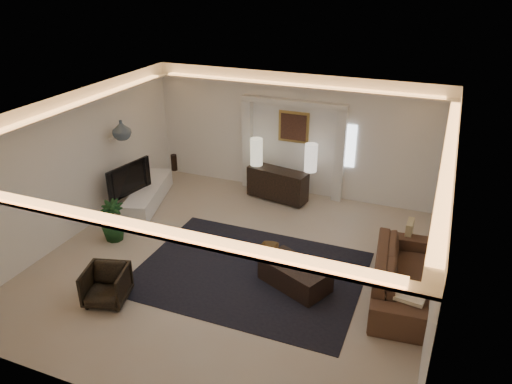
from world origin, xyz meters
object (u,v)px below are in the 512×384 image
at_px(armchair, 106,285).
at_px(console, 277,184).
at_px(coffee_table, 295,275).
at_px(sofa, 404,276).

bearing_deg(armchair, console, 59.04).
xyz_separation_m(console, coffee_table, (1.45, -3.13, -0.20)).
bearing_deg(armchair, sofa, 8.75).
distance_m(console, sofa, 4.19).
height_order(sofa, armchair, sofa).
xyz_separation_m(coffee_table, armchair, (-2.76, -1.59, 0.11)).
bearing_deg(coffee_table, armchair, -125.60).
height_order(console, sofa, console).
height_order(console, coffee_table, console).
bearing_deg(coffee_table, console, 139.32).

